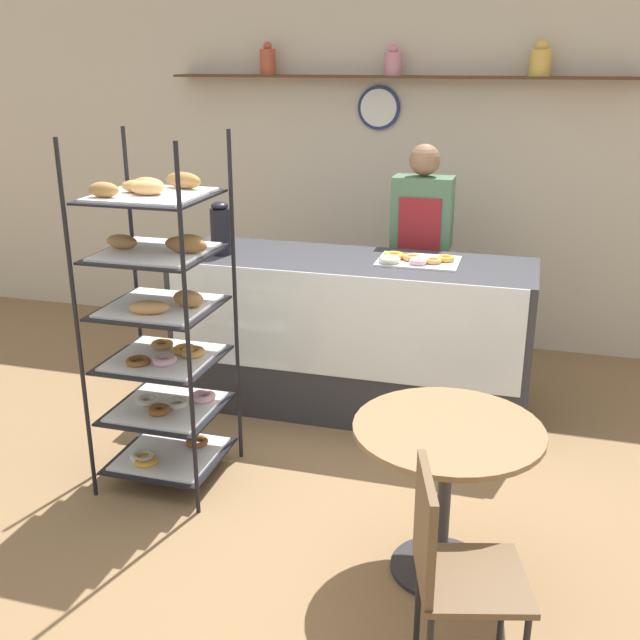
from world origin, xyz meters
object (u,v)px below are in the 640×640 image
person_worker (420,255)px  coffee_carafe (221,229)px  cafe_chair (449,561)px  donut_tray_counter (414,260)px  pastry_rack (162,320)px  cafe_table (446,463)px

person_worker → coffee_carafe: bearing=-149.8°
person_worker → cafe_chair: (0.54, -2.79, -0.37)m
coffee_carafe → donut_tray_counter: 1.24m
pastry_rack → person_worker: size_ratio=1.12×
person_worker → cafe_chair: person_worker is taller
person_worker → cafe_table: size_ratio=2.05×
pastry_rack → cafe_chair: size_ratio=2.11×
cafe_table → coffee_carafe: coffee_carafe is taller
person_worker → cafe_chair: bearing=-78.9°
person_worker → pastry_rack: bearing=-122.1°
pastry_rack → donut_tray_counter: pastry_rack is taller
pastry_rack → donut_tray_counter: bearing=46.1°
pastry_rack → cafe_chair: bearing=-33.3°
pastry_rack → cafe_table: 1.63m
cafe_chair → person_worker: bearing=-4.1°
coffee_carafe → cafe_chair: bearing=-50.6°
person_worker → donut_tray_counter: person_worker is taller
pastry_rack → coffee_carafe: bearing=95.5°
cafe_chair → coffee_carafe: bearing=24.3°
coffee_carafe → donut_tray_counter: (1.22, 0.13, -0.15)m
pastry_rack → cafe_chair: (1.62, -1.07, -0.37)m
cafe_chair → donut_tray_counter: size_ratio=1.78×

